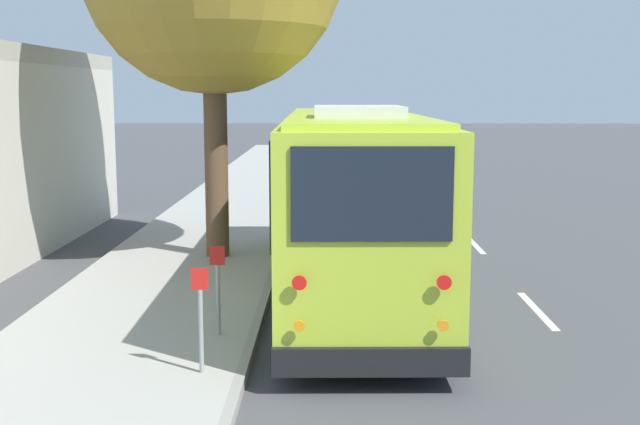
{
  "coord_description": "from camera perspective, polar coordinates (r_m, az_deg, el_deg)",
  "views": [
    {
      "loc": [
        -13.85,
        0.33,
        3.72
      ],
      "look_at": [
        2.11,
        0.52,
        1.3
      ],
      "focal_mm": 45.0,
      "sensor_mm": 36.0,
      "label": 1
    }
  ],
  "objects": [
    {
      "name": "ground_plane",
      "position": [
        14.35,
        1.98,
        -6.41
      ],
      "size": [
        160.0,
        160.0,
        0.0
      ],
      "primitive_type": "plane",
      "color": "#474749"
    },
    {
      "name": "sidewalk_slab",
      "position": [
        14.65,
        -11.52,
        -5.97
      ],
      "size": [
        80.0,
        3.74,
        0.15
      ],
      "primitive_type": "cube",
      "color": "#A3A099",
      "rests_on": "ground"
    },
    {
      "name": "curb_strip",
      "position": [
        14.37,
        -3.9,
        -6.1
      ],
      "size": [
        80.0,
        0.14,
        0.15
      ],
      "primitive_type": "cube",
      "color": "gray",
      "rests_on": "ground"
    },
    {
      "name": "shuttle_bus",
      "position": [
        14.57,
        2.29,
        1.31
      ],
      "size": [
        10.22,
        2.84,
        3.49
      ],
      "rotation": [
        0.0,
        0.0,
        0.02
      ],
      "color": "#ADC633",
      "rests_on": "ground"
    },
    {
      "name": "parked_sedan_blue",
      "position": [
        26.66,
        0.79,
        1.94
      ],
      "size": [
        4.63,
        1.88,
        1.33
      ],
      "rotation": [
        0.0,
        0.0,
        0.05
      ],
      "color": "navy",
      "rests_on": "ground"
    },
    {
      "name": "parked_sedan_tan",
      "position": [
        33.35,
        0.58,
        3.24
      ],
      "size": [
        4.57,
        1.77,
        1.28
      ],
      "rotation": [
        0.0,
        0.0,
        -0.01
      ],
      "color": "tan",
      "rests_on": "ground"
    },
    {
      "name": "parked_sedan_maroon",
      "position": [
        40.22,
        0.51,
        4.19
      ],
      "size": [
        4.74,
        2.03,
        1.32
      ],
      "rotation": [
        0.0,
        0.0,
        -0.08
      ],
      "color": "maroon",
      "rests_on": "ground"
    },
    {
      "name": "parked_sedan_black",
      "position": [
        47.41,
        0.49,
        4.85
      ],
      "size": [
        4.33,
        1.75,
        1.3
      ],
      "rotation": [
        0.0,
        0.0,
        0.01
      ],
      "color": "black",
      "rests_on": "ground"
    },
    {
      "name": "parked_sedan_silver",
      "position": [
        53.09,
        0.66,
        5.26
      ],
      "size": [
        4.74,
        2.06,
        1.31
      ],
      "rotation": [
        0.0,
        0.0,
        0.09
      ],
      "color": "#A8AAAF",
      "rests_on": "ground"
    },
    {
      "name": "sign_post_near",
      "position": [
        10.38,
        -8.48,
        -7.49
      ],
      "size": [
        0.06,
        0.22,
        1.37
      ],
      "color": "gray",
      "rests_on": "sidewalk_slab"
    },
    {
      "name": "sign_post_far",
      "position": [
        11.9,
        -7.27,
        -5.44
      ],
      "size": [
        0.06,
        0.22,
        1.34
      ],
      "color": "gray",
      "rests_on": "sidewalk_slab"
    },
    {
      "name": "lane_stripe_mid",
      "position": [
        14.33,
        15.17,
        -6.72
      ],
      "size": [
        2.4,
        0.14,
        0.01
      ],
      "primitive_type": "cube",
      "color": "silver",
      "rests_on": "ground"
    },
    {
      "name": "lane_stripe_ahead",
      "position": [
        20.05,
        10.93,
        -2.23
      ],
      "size": [
        2.4,
        0.14,
        0.01
      ],
      "primitive_type": "cube",
      "color": "silver",
      "rests_on": "ground"
    }
  ]
}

